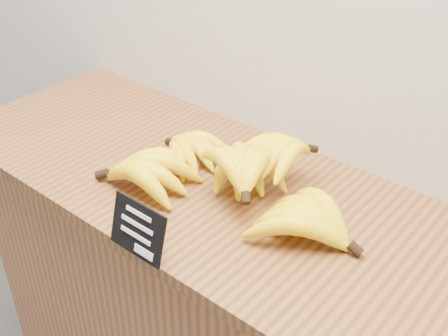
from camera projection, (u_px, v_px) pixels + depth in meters
counter_top at (239, 199)px, 1.20m from camera, size 1.52×0.54×0.03m
chalkboard_sign at (137, 230)px, 1.02m from camera, size 0.13×0.03×0.10m
banana_pile at (230, 173)px, 1.17m from camera, size 0.58×0.32×0.12m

